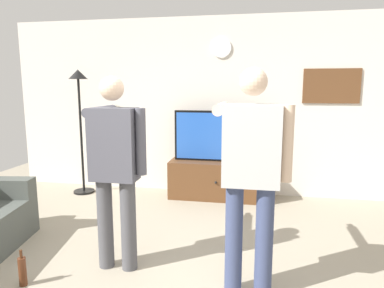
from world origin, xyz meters
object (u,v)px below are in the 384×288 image
object	(u,v)px
person_standing_nearer_lamp	(115,163)
beverage_bottle	(22,271)
framed_picture	(331,86)
television	(219,136)
floor_lamp	(80,106)
tv_stand	(218,180)
wall_clock	(221,48)
person_standing_nearer_couch	(251,169)

from	to	relation	value
person_standing_nearer_lamp	beverage_bottle	world-z (taller)	person_standing_nearer_lamp
framed_picture	person_standing_nearer_lamp	bearing A→B (deg)	-132.46
television	person_standing_nearer_lamp	world-z (taller)	person_standing_nearer_lamp
floor_lamp	beverage_bottle	world-z (taller)	floor_lamp
tv_stand	beverage_bottle	xyz separation A→B (m)	(-1.35, -2.62, -0.15)
wall_clock	beverage_bottle	size ratio (longest dim) A/B	0.92
person_standing_nearer_lamp	beverage_bottle	distance (m)	1.18
person_standing_nearer_couch	television	bearing A→B (deg)	102.14
television	beverage_bottle	size ratio (longest dim) A/B	4.16
floor_lamp	person_standing_nearer_lamp	world-z (taller)	floor_lamp
framed_picture	floor_lamp	world-z (taller)	framed_picture
framed_picture	tv_stand	bearing A→B (deg)	-169.45
wall_clock	floor_lamp	bearing A→B (deg)	-169.05
floor_lamp	tv_stand	bearing A→B (deg)	3.23
tv_stand	television	distance (m)	0.66
wall_clock	beverage_bottle	distance (m)	3.83
wall_clock	person_standing_nearer_lamp	size ratio (longest dim) A/B	0.17
wall_clock	person_standing_nearer_couch	bearing A→B (deg)	-78.95
television	person_standing_nearer_couch	size ratio (longest dim) A/B	0.73
floor_lamp	person_standing_nearer_couch	size ratio (longest dim) A/B	1.06
framed_picture	person_standing_nearer_lamp	world-z (taller)	framed_picture
floor_lamp	person_standing_nearer_lamp	bearing A→B (deg)	-55.01
framed_picture	person_standing_nearer_lamp	xyz separation A→B (m)	(-2.26, -2.47, -0.68)
tv_stand	person_standing_nearer_couch	bearing A→B (deg)	-77.63
tv_stand	framed_picture	world-z (taller)	framed_picture
person_standing_nearer_lamp	framed_picture	bearing A→B (deg)	47.54
framed_picture	beverage_bottle	size ratio (longest dim) A/B	2.47
framed_picture	person_standing_nearer_lamp	distance (m)	3.42
wall_clock	framed_picture	distance (m)	1.68
television	person_standing_nearer_lamp	xyz separation A→B (m)	(-0.68, -2.22, 0.06)
person_standing_nearer_lamp	person_standing_nearer_couch	distance (m)	1.21
framed_picture	floor_lamp	xyz separation A→B (m)	(-3.70, -0.41, -0.30)
framed_picture	person_standing_nearer_couch	world-z (taller)	framed_picture
wall_clock	person_standing_nearer_lamp	xyz separation A→B (m)	(-0.68, -2.47, -1.24)
framed_picture	beverage_bottle	bearing A→B (deg)	-135.13
wall_clock	framed_picture	world-z (taller)	wall_clock
tv_stand	television	bearing A→B (deg)	90.00
tv_stand	framed_picture	bearing A→B (deg)	10.55
wall_clock	person_standing_nearer_couch	world-z (taller)	wall_clock
person_standing_nearer_lamp	beverage_bottle	bearing A→B (deg)	-146.33
floor_lamp	person_standing_nearer_couch	xyz separation A→B (m)	(2.63, -2.24, -0.34)
wall_clock	floor_lamp	xyz separation A→B (m)	(-2.12, -0.41, -0.86)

